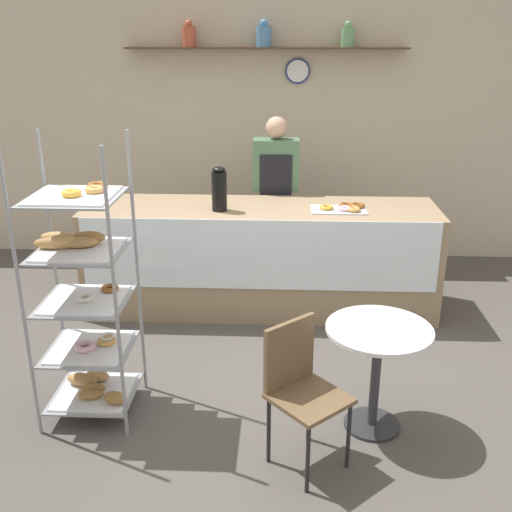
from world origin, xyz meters
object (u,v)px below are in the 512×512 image
at_px(pastry_rack, 85,300).
at_px(donut_tray_counter, 343,208).
at_px(cafe_chair, 300,380).
at_px(coffee_carafe, 219,189).
at_px(cafe_table, 377,354).
at_px(person_worker, 276,196).

xyz_separation_m(pastry_rack, donut_tray_counter, (1.75, 1.58, 0.17)).
xyz_separation_m(cafe_chair, donut_tray_counter, (0.41, 2.02, 0.44)).
distance_m(pastry_rack, coffee_carafe, 1.72).
bearing_deg(donut_tray_counter, coffee_carafe, -177.12).
height_order(pastry_rack, donut_tray_counter, pastry_rack).
relative_size(cafe_table, donut_tray_counter, 1.50).
relative_size(cafe_table, cafe_chair, 0.82).
distance_m(pastry_rack, person_worker, 2.51).
relative_size(cafe_chair, coffee_carafe, 2.27).
xyz_separation_m(pastry_rack, cafe_table, (1.83, -0.11, -0.27)).
bearing_deg(pastry_rack, donut_tray_counter, 42.19).
height_order(cafe_chair, coffee_carafe, coffee_carafe).
height_order(cafe_chair, donut_tray_counter, donut_tray_counter).
bearing_deg(person_worker, donut_tray_counter, -47.55).
bearing_deg(pastry_rack, cafe_table, -3.40).
bearing_deg(person_worker, cafe_table, -74.15).
bearing_deg(pastry_rack, coffee_carafe, 65.60).
bearing_deg(coffee_carafe, donut_tray_counter, 2.88).
distance_m(cafe_chair, donut_tray_counter, 2.10).
height_order(cafe_table, coffee_carafe, coffee_carafe).
height_order(coffee_carafe, donut_tray_counter, coffee_carafe).
relative_size(person_worker, cafe_chair, 1.92).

